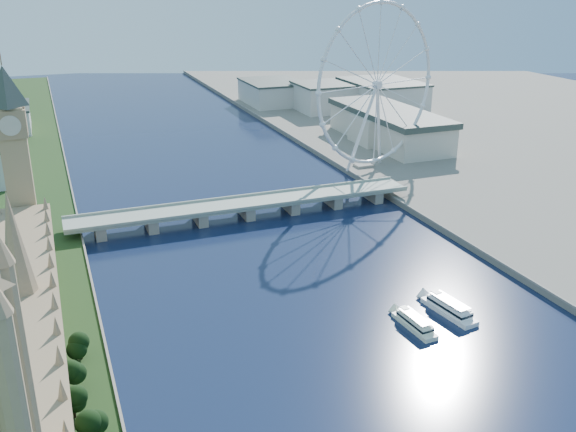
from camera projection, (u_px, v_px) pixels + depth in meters
parliament_range at (28, 326)px, 244.04m from camera, size 24.00×200.00×70.00m
big_ben at (13, 139)px, 321.41m from camera, size 20.02×20.02×110.00m
westminster_bridge at (246, 207)px, 404.75m from camera, size 220.00×22.00×9.50m
london_eye at (377, 85)px, 471.67m from camera, size 113.60×39.12×124.30m
county_hall at (388, 145)px, 579.40m from camera, size 54.00×144.00×35.00m
city_skyline at (205, 110)px, 641.43m from camera, size 505.00×280.00×32.00m
tour_boat_near at (414, 328)px, 278.65m from camera, size 9.22×29.00×6.30m
tour_boat_far at (449, 314)px, 290.29m from camera, size 12.79×33.63×7.28m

